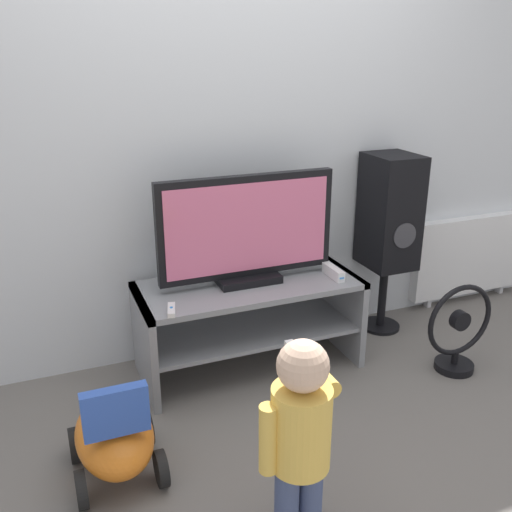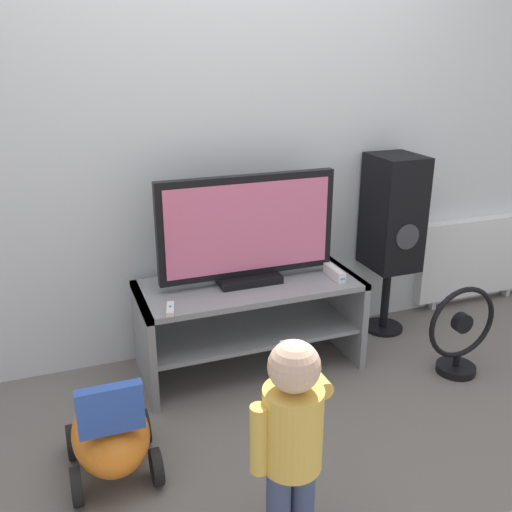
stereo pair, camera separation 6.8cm
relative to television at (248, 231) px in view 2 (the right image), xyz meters
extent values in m
plane|color=slate|center=(0.00, -0.27, -0.78)|extent=(16.00, 16.00, 0.00)
cube|color=silver|center=(0.00, 0.31, 0.52)|extent=(10.00, 0.06, 2.60)
cube|color=gray|center=(0.00, -0.02, -0.29)|extent=(1.17, 0.50, 0.03)
cube|color=gray|center=(0.00, -0.02, -0.55)|extent=(1.13, 0.46, 0.02)
cube|color=gray|center=(-0.57, -0.02, -0.53)|extent=(0.04, 0.50, 0.50)
cube|color=gray|center=(0.57, -0.02, -0.53)|extent=(0.04, 0.50, 0.50)
cube|color=black|center=(0.00, 0.00, -0.26)|extent=(0.33, 0.20, 0.04)
cube|color=black|center=(0.00, 0.00, 0.03)|extent=(0.94, 0.05, 0.53)
cube|color=#D8668C|center=(0.00, -0.03, 0.03)|extent=(0.87, 0.01, 0.46)
cube|color=white|center=(0.45, -0.12, -0.25)|extent=(0.04, 0.18, 0.06)
cube|color=#3F8CE5|center=(0.45, -0.21, -0.25)|extent=(0.02, 0.00, 0.01)
cube|color=white|center=(-0.46, -0.21, -0.27)|extent=(0.07, 0.13, 0.02)
cylinder|color=#337FD8|center=(-0.46, -0.21, -0.25)|extent=(0.01, 0.01, 0.00)
cylinder|color=#3F4C72|center=(-0.31, -1.18, -0.61)|extent=(0.09, 0.09, 0.33)
cylinder|color=#3F4C72|center=(-0.22, -1.18, -0.61)|extent=(0.09, 0.09, 0.33)
cylinder|color=#E5B74C|center=(-0.27, -1.18, -0.30)|extent=(0.20, 0.20, 0.30)
sphere|color=beige|center=(-0.27, -1.18, -0.06)|extent=(0.17, 0.17, 0.17)
cylinder|color=#E5B74C|center=(-0.38, -1.18, -0.31)|extent=(0.06, 0.06, 0.25)
cylinder|color=#E5B74C|center=(-0.15, -1.06, -0.19)|extent=(0.06, 0.25, 0.06)
sphere|color=beige|center=(-0.15, -0.93, -0.19)|extent=(0.08, 0.08, 0.08)
cube|color=white|center=(-0.15, -0.89, -0.19)|extent=(0.03, 0.13, 0.02)
cylinder|color=black|center=(0.93, 0.10, -0.77)|extent=(0.24, 0.24, 0.02)
cylinder|color=black|center=(0.93, 0.10, -0.57)|extent=(0.05, 0.05, 0.42)
cube|color=black|center=(0.93, 0.10, -0.02)|extent=(0.27, 0.32, 0.67)
cylinder|color=#38383D|center=(0.93, -0.06, -0.12)|extent=(0.15, 0.01, 0.15)
cylinder|color=black|center=(1.03, -0.47, -0.76)|extent=(0.21, 0.21, 0.04)
cylinder|color=black|center=(1.03, -0.47, -0.70)|extent=(0.04, 0.04, 0.07)
torus|color=black|center=(1.03, -0.47, -0.48)|extent=(0.41, 0.03, 0.41)
cylinder|color=black|center=(1.03, -0.47, -0.48)|extent=(0.11, 0.05, 0.11)
ellipsoid|color=orange|center=(-0.81, -0.59, -0.59)|extent=(0.31, 0.50, 0.22)
cube|color=blue|center=(-0.81, -0.73, -0.39)|extent=(0.25, 0.05, 0.19)
cylinder|color=black|center=(-0.96, -0.46, -0.70)|extent=(0.04, 0.15, 0.15)
cylinder|color=black|center=(-0.66, -0.46, -0.70)|extent=(0.04, 0.15, 0.15)
cylinder|color=black|center=(-0.96, -0.73, -0.70)|extent=(0.04, 0.15, 0.15)
cylinder|color=black|center=(-0.66, -0.73, -0.70)|extent=(0.04, 0.15, 0.15)
cube|color=white|center=(1.71, 0.24, -0.45)|extent=(0.89, 0.08, 0.54)
cube|color=silver|center=(1.40, 0.24, -0.75)|extent=(0.03, 0.05, 0.06)
cube|color=silver|center=(2.03, 0.24, -0.75)|extent=(0.03, 0.05, 0.06)
camera|label=1|loc=(-0.99, -2.58, 0.89)|focal=40.00mm
camera|label=2|loc=(-0.93, -2.61, 0.89)|focal=40.00mm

